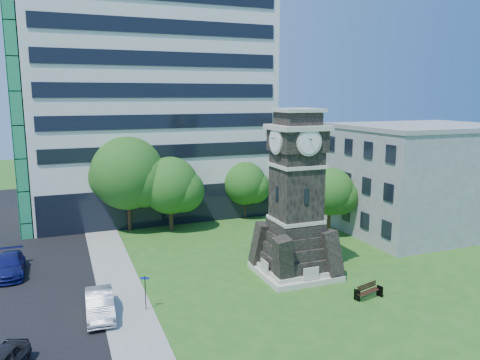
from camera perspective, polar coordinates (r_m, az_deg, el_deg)
name	(u,v)px	position (r m, az deg, el deg)	size (l,w,h in m)	color
ground	(269,290)	(32.96, 3.57, -13.20)	(160.00, 160.00, 0.00)	#295D1A
sidewalk	(118,282)	(35.09, -14.63, -11.97)	(3.00, 70.00, 0.06)	gray
clock_tower	(296,205)	(34.28, 6.82, -3.02)	(5.40, 5.40, 12.22)	beige
office_tall	(147,85)	(54.11, -11.25, 11.24)	(26.20, 15.11, 28.60)	silver
office_low	(421,178)	(48.88, 21.24, 0.25)	(15.20, 12.20, 10.40)	#9DA0A3
car_street_mid	(100,304)	(30.25, -16.74, -14.32)	(1.59, 4.55, 1.50)	#ABADB3
car_street_north	(9,265)	(39.04, -26.29, -9.32)	(2.07, 5.09, 1.48)	#131555
car_east_lot	(422,238)	(44.83, 21.29, -6.61)	(2.14, 4.64, 1.29)	#434347
park_bench	(368,291)	(32.56, 15.34, -12.88)	(1.90, 0.51, 0.98)	black
street_sign	(145,289)	(30.02, -11.48, -12.90)	(0.54, 0.05, 2.24)	black
tree_nw	(129,176)	(46.50, -13.41, 0.54)	(7.79, 7.08, 9.26)	#332114
tree_nc	(171,187)	(45.97, -8.41, -0.88)	(6.15, 5.59, 7.30)	#332114
tree_ne	(245,185)	(50.39, 0.64, -0.56)	(5.14, 4.67, 6.15)	#332114
tree_east	(330,193)	(44.58, 10.95, -1.59)	(4.96, 4.51, 6.53)	#332114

